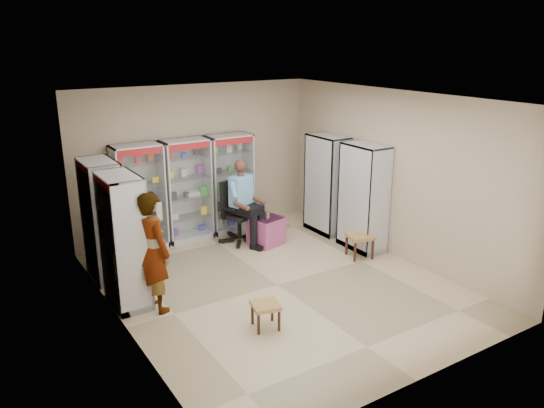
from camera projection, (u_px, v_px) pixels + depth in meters
floor at (278, 285)px, 8.62m from camera, size 6.00×6.00×0.00m
room_shell at (278, 167)px, 8.03m from camera, size 5.02×6.02×3.01m
cabinet_back_left at (139, 198)px, 9.86m from camera, size 0.90×0.50×2.00m
cabinet_back_mid at (187, 190)px, 10.34m from camera, size 0.90×0.50×2.00m
cabinet_back_right at (230, 183)px, 10.83m from camera, size 0.90×0.50×2.00m
cabinet_right_far at (327, 184)px, 10.75m from camera, size 0.90×0.50×2.00m
cabinet_right_near at (363, 198)px, 9.86m from camera, size 0.90×0.50×2.00m
cabinet_left_far at (103, 220)px, 8.63m from camera, size 0.90×0.50×2.00m
cabinet_left_near at (124, 241)px, 7.75m from camera, size 0.90×0.50×2.00m
wooden_chair at (142, 239)px, 9.30m from camera, size 0.42×0.42×0.94m
seated_customer at (142, 229)px, 9.20m from camera, size 0.44×0.60×1.34m
office_chair at (239, 212)px, 10.29m from camera, size 0.86×0.86×1.22m
seated_shopkeeper at (240, 204)px, 10.20m from camera, size 0.73×0.85×1.56m
pink_trunk at (266, 231)px, 10.26m from camera, size 0.67×0.66×0.54m
tea_glass at (268, 215)px, 10.13m from camera, size 0.07×0.07×0.11m
woven_stool_a at (360, 246)px, 9.67m from camera, size 0.54×0.54×0.44m
woven_stool_b at (266, 315)px, 7.30m from camera, size 0.44×0.44×0.37m
standing_man at (152, 252)px, 7.60m from camera, size 0.61×0.76×1.82m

